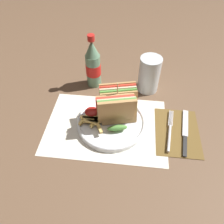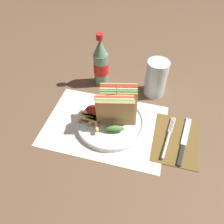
{
  "view_description": "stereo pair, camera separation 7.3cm",
  "coord_description": "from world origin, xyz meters",
  "px_view_note": "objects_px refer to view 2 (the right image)",
  "views": [
    {
      "loc": [
        0.05,
        -0.47,
        0.58
      ],
      "look_at": [
        -0.01,
        0.02,
        0.04
      ],
      "focal_mm": 35.0,
      "sensor_mm": 36.0,
      "label": 1
    },
    {
      "loc": [
        0.12,
        -0.46,
        0.58
      ],
      "look_at": [
        -0.01,
        0.02,
        0.04
      ],
      "focal_mm": 35.0,
      "sensor_mm": 36.0,
      "label": 2
    }
  ],
  "objects_px": {
    "plate_main": "(110,122)",
    "glass_near": "(156,80)",
    "club_sandwich": "(117,107)",
    "fork": "(167,141)",
    "knife": "(184,141)",
    "coke_bottle_near": "(101,64)"
  },
  "relations": [
    {
      "from": "plate_main",
      "to": "fork",
      "type": "bearing_deg",
      "value": -7.66
    },
    {
      "from": "fork",
      "to": "glass_near",
      "type": "xyz_separation_m",
      "value": [
        -0.07,
        0.22,
        0.05
      ]
    },
    {
      "from": "club_sandwich",
      "to": "coke_bottle_near",
      "type": "height_order",
      "value": "coke_bottle_near"
    },
    {
      "from": "coke_bottle_near",
      "to": "knife",
      "type": "bearing_deg",
      "value": -32.77
    },
    {
      "from": "knife",
      "to": "glass_near",
      "type": "height_order",
      "value": "glass_near"
    },
    {
      "from": "club_sandwich",
      "to": "coke_bottle_near",
      "type": "relative_size",
      "value": 0.74
    },
    {
      "from": "knife",
      "to": "coke_bottle_near",
      "type": "distance_m",
      "value": 0.41
    },
    {
      "from": "club_sandwich",
      "to": "coke_bottle_near",
      "type": "distance_m",
      "value": 0.22
    },
    {
      "from": "plate_main",
      "to": "fork",
      "type": "relative_size",
      "value": 1.34
    },
    {
      "from": "plate_main",
      "to": "glass_near",
      "type": "distance_m",
      "value": 0.24
    },
    {
      "from": "plate_main",
      "to": "fork",
      "type": "xyz_separation_m",
      "value": [
        0.19,
        -0.03,
        -0.0
      ]
    },
    {
      "from": "knife",
      "to": "club_sandwich",
      "type": "bearing_deg",
      "value": -178.8
    },
    {
      "from": "plate_main",
      "to": "coke_bottle_near",
      "type": "distance_m",
      "value": 0.24
    },
    {
      "from": "fork",
      "to": "glass_near",
      "type": "height_order",
      "value": "glass_near"
    },
    {
      "from": "plate_main",
      "to": "club_sandwich",
      "type": "relative_size",
      "value": 1.49
    },
    {
      "from": "glass_near",
      "to": "club_sandwich",
      "type": "bearing_deg",
      "value": -119.16
    },
    {
      "from": "club_sandwich",
      "to": "fork",
      "type": "relative_size",
      "value": 0.9
    },
    {
      "from": "knife",
      "to": "glass_near",
      "type": "distance_m",
      "value": 0.25
    },
    {
      "from": "knife",
      "to": "plate_main",
      "type": "bearing_deg",
      "value": -175.38
    },
    {
      "from": "fork",
      "to": "knife",
      "type": "distance_m",
      "value": 0.05
    },
    {
      "from": "plate_main",
      "to": "glass_near",
      "type": "relative_size",
      "value": 1.67
    },
    {
      "from": "coke_bottle_near",
      "to": "fork",
      "type": "bearing_deg",
      "value": -39.05
    }
  ]
}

